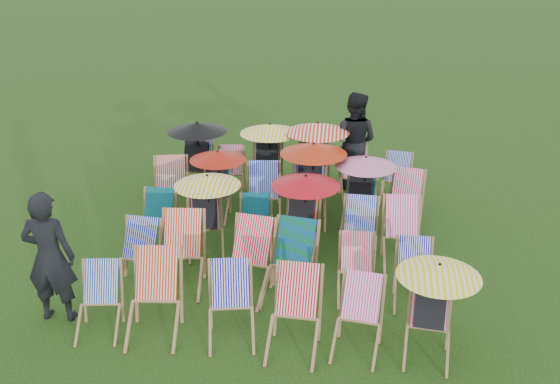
# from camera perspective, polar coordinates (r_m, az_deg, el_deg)

# --- Properties ---
(ground) EXTENTS (100.00, 100.00, 0.00)m
(ground) POSITION_cam_1_polar(r_m,az_deg,el_deg) (9.97, -0.37, -5.68)
(ground) COLOR black
(ground) RESTS_ON ground
(deckchair_0) EXTENTS (0.65, 0.83, 0.84)m
(deckchair_0) POSITION_cam_1_polar(r_m,az_deg,el_deg) (8.37, -16.27, -9.59)
(deckchair_0) COLOR #936A44
(deckchair_0) RESTS_ON ground
(deckchair_1) EXTENTS (0.75, 0.98, 1.01)m
(deckchair_1) POSITION_cam_1_polar(r_m,az_deg,el_deg) (8.12, -11.48, -9.46)
(deckchair_1) COLOR #936A44
(deckchair_1) RESTS_ON ground
(deckchair_2) EXTENTS (0.74, 0.93, 0.91)m
(deckchair_2) POSITION_cam_1_polar(r_m,az_deg,el_deg) (7.94, -4.51, -10.30)
(deckchair_2) COLOR #936A44
(deckchair_2) RESTS_ON ground
(deckchair_3) EXTENTS (0.70, 0.93, 0.97)m
(deckchair_3) POSITION_cam_1_polar(r_m,az_deg,el_deg) (7.71, 1.32, -11.10)
(deckchair_3) COLOR #936A44
(deckchair_3) RESTS_ON ground
(deckchair_4) EXTENTS (0.70, 0.88, 0.87)m
(deckchair_4) POSITION_cam_1_polar(r_m,az_deg,el_deg) (7.77, 7.17, -11.41)
(deckchair_4) COLOR #936A44
(deckchair_4) RESTS_ON ground
(deckchair_5) EXTENTS (1.00, 1.06, 1.19)m
(deckchair_5) POSITION_cam_1_polar(r_m,az_deg,el_deg) (7.75, 13.70, -10.36)
(deckchair_5) COLOR #936A44
(deckchair_5) RESTS_ON ground
(deckchair_6) EXTENTS (0.70, 0.90, 0.91)m
(deckchair_6) POSITION_cam_1_polar(r_m,az_deg,el_deg) (9.18, -13.16, -5.82)
(deckchair_6) COLOR #936A44
(deckchair_6) RESTS_ON ground
(deckchair_7) EXTENTS (0.74, 0.99, 1.02)m
(deckchair_7) POSITION_cam_1_polar(r_m,az_deg,el_deg) (9.03, -9.11, -5.61)
(deckchair_7) COLOR #936A44
(deckchair_7) RESTS_ON ground
(deckchair_8) EXTENTS (0.82, 1.02, 1.00)m
(deckchair_8) POSITION_cam_1_polar(r_m,az_deg,el_deg) (8.78, -3.06, -6.28)
(deckchair_8) COLOR #936A44
(deckchair_8) RESTS_ON ground
(deckchair_9) EXTENTS (0.83, 1.04, 1.02)m
(deckchair_9) POSITION_cam_1_polar(r_m,az_deg,el_deg) (8.67, 0.89, -6.61)
(deckchair_9) COLOR #936A44
(deckchair_9) RESTS_ON ground
(deckchair_10) EXTENTS (0.57, 0.78, 0.83)m
(deckchair_10) POSITION_cam_1_polar(r_m,az_deg,el_deg) (8.79, 7.03, -7.07)
(deckchair_10) COLOR #936A44
(deckchair_10) RESTS_ON ground
(deckchair_11) EXTENTS (0.58, 0.79, 0.83)m
(deckchair_11) POSITION_cam_1_polar(r_m,az_deg,el_deg) (8.79, 12.16, -7.43)
(deckchair_11) COLOR #936A44
(deckchair_11) RESTS_ON ground
(deckchair_12) EXTENTS (0.60, 0.83, 0.89)m
(deckchair_12) POSITION_cam_1_polar(r_m,az_deg,el_deg) (10.16, -11.37, -2.74)
(deckchair_12) COLOR #936A44
(deckchair_12) RESTS_ON ground
(deckchair_13) EXTENTS (1.05, 1.14, 1.24)m
(deckchair_13) POSITION_cam_1_polar(r_m,az_deg,el_deg) (9.87, -6.77, -1.88)
(deckchair_13) COLOR #936A44
(deckchair_13) RESTS_ON ground
(deckchair_14) EXTENTS (0.64, 0.83, 0.85)m
(deckchair_14) POSITION_cam_1_polar(r_m,az_deg,el_deg) (9.89, -2.26, -3.16)
(deckchair_14) COLOR #936A44
(deckchair_14) RESTS_ON ground
(deckchair_15) EXTENTS (1.07, 1.13, 1.27)m
(deckchair_15) POSITION_cam_1_polar(r_m,az_deg,el_deg) (9.73, 1.96, -1.99)
(deckchair_15) COLOR #936A44
(deckchair_15) RESTS_ON ground
(deckchair_16) EXTENTS (0.65, 0.87, 0.90)m
(deckchair_16) POSITION_cam_1_polar(r_m,az_deg,el_deg) (9.74, 7.24, -3.62)
(deckchair_16) COLOR #936A44
(deckchair_16) RESTS_ON ground
(deckchair_17) EXTENTS (0.67, 0.91, 0.96)m
(deckchair_17) POSITION_cam_1_polar(r_m,az_deg,el_deg) (9.71, 11.19, -3.81)
(deckchair_17) COLOR #936A44
(deckchair_17) RESTS_ON ground
(deckchair_18) EXTENTS (0.82, 1.02, 0.99)m
(deckchair_18) POSITION_cam_1_polar(r_m,az_deg,el_deg) (11.20, -9.99, 0.21)
(deckchair_18) COLOR #936A44
(deckchair_18) RESTS_ON ground
(deckchair_19) EXTENTS (0.99, 1.03, 1.18)m
(deckchair_19) POSITION_cam_1_polar(r_m,az_deg,el_deg) (11.06, -5.91, 0.84)
(deckchair_19) COLOR #936A44
(deckchair_19) RESTS_ON ground
(deckchair_20) EXTENTS (0.73, 0.96, 0.98)m
(deckchair_20) POSITION_cam_1_polar(r_m,az_deg,el_deg) (10.83, -1.53, -0.32)
(deckchair_20) COLOR #936A44
(deckchair_20) RESTS_ON ground
(deckchair_21) EXTENTS (1.16, 1.22, 1.37)m
(deckchair_21) POSITION_cam_1_polar(r_m,az_deg,el_deg) (10.81, 2.79, 0.99)
(deckchair_21) COLOR #936A44
(deckchair_21) RESTS_ON ground
(deckchair_22) EXTENTS (1.03, 1.10, 1.23)m
(deckchair_22) POSITION_cam_1_polar(r_m,az_deg,el_deg) (10.69, 7.44, 0.10)
(deckchair_22) COLOR #936A44
(deckchair_22) RESTS_ON ground
(deckchair_23) EXTENTS (0.78, 0.97, 0.94)m
(deckchair_23) POSITION_cam_1_polar(r_m,az_deg,el_deg) (10.83, 11.32, -0.90)
(deckchair_23) COLOR #936A44
(deckchair_23) RESTS_ON ground
(deckchair_24) EXTENTS (1.15, 1.21, 1.36)m
(deckchair_24) POSITION_cam_1_polar(r_m,az_deg,el_deg) (12.12, -7.82, 3.29)
(deckchair_24) COLOR #936A44
(deckchair_24) RESTS_ON ground
(deckchair_25) EXTENTS (0.61, 0.82, 0.85)m
(deckchair_25) POSITION_cam_1_polar(r_m,az_deg,el_deg) (12.06, -4.61, 1.85)
(deckchair_25) COLOR #936A44
(deckchair_25) RESTS_ON ground
(deckchair_26) EXTENTS (1.14, 1.18, 1.35)m
(deckchair_26) POSITION_cam_1_polar(r_m,az_deg,el_deg) (11.93, -1.18, 3.15)
(deckchair_26) COLOR #936A44
(deckchair_26) RESTS_ON ground
(deckchair_27) EXTENTS (1.20, 1.26, 1.43)m
(deckchair_27) POSITION_cam_1_polar(r_m,az_deg,el_deg) (11.77, 3.07, 3.05)
(deckchair_27) COLOR #936A44
(deckchair_27) RESTS_ON ground
(deckchair_28) EXTENTS (0.72, 0.91, 0.91)m
(deckchair_28) POSITION_cam_1_polar(r_m,az_deg,el_deg) (11.90, 6.92, 1.58)
(deckchair_28) COLOR #936A44
(deckchair_28) RESTS_ON ground
(deckchair_29) EXTENTS (0.68, 0.86, 0.85)m
(deckchair_29) POSITION_cam_1_polar(r_m,az_deg,el_deg) (11.88, 10.59, 1.17)
(deckchair_29) COLOR #936A44
(deckchair_29) RESTS_ON ground
(person_left) EXTENTS (0.68, 0.46, 1.82)m
(person_left) POSITION_cam_1_polar(r_m,az_deg,el_deg) (8.54, -20.33, -5.62)
(person_left) COLOR black
(person_left) RESTS_ON ground
(person_rear) EXTENTS (1.13, 1.00, 1.93)m
(person_rear) POSITION_cam_1_polar(r_m,az_deg,el_deg) (12.16, 6.75, 4.65)
(person_rear) COLOR black
(person_rear) RESTS_ON ground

